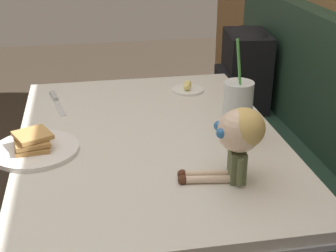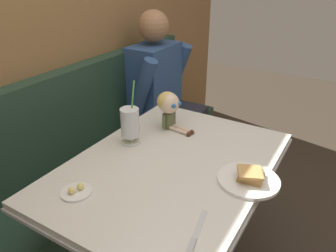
% 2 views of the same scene
% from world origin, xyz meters
% --- Properties ---
extents(booth_bench, '(2.60, 0.48, 1.00)m').
position_xyz_m(booth_bench, '(0.00, 0.81, 0.33)').
color(booth_bench, '#233D2D').
rests_on(booth_bench, ground).
extents(diner_table, '(1.11, 0.81, 0.74)m').
position_xyz_m(diner_table, '(0.00, 0.18, 0.54)').
color(diner_table, silver).
rests_on(diner_table, ground).
extents(toast_plate, '(0.25, 0.25, 0.06)m').
position_xyz_m(toast_plate, '(0.05, -0.16, 0.76)').
color(toast_plate, white).
rests_on(toast_plate, diner_table).
extents(milkshake_glass, '(0.10, 0.10, 0.32)m').
position_xyz_m(milkshake_glass, '(0.06, 0.44, 0.84)').
color(milkshake_glass, silver).
rests_on(milkshake_glass, diner_table).
extents(butter_saucer, '(0.12, 0.12, 0.04)m').
position_xyz_m(butter_saucer, '(-0.37, 0.38, 0.75)').
color(butter_saucer, white).
rests_on(butter_saucer, diner_table).
extents(butter_knife, '(0.23, 0.07, 0.01)m').
position_xyz_m(butter_knife, '(-0.36, -0.12, 0.74)').
color(butter_knife, silver).
rests_on(butter_knife, diner_table).
extents(seated_doll, '(0.13, 0.22, 0.20)m').
position_xyz_m(seated_doll, '(0.30, 0.36, 0.87)').
color(seated_doll, '#5B6642').
rests_on(seated_doll, diner_table).
extents(backpack, '(0.32, 0.27, 0.41)m').
position_xyz_m(backpack, '(-0.87, 0.78, 0.66)').
color(backpack, black).
rests_on(backpack, booth_bench).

